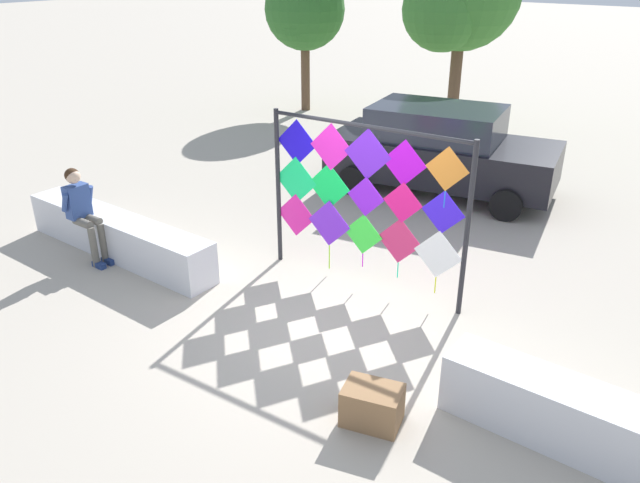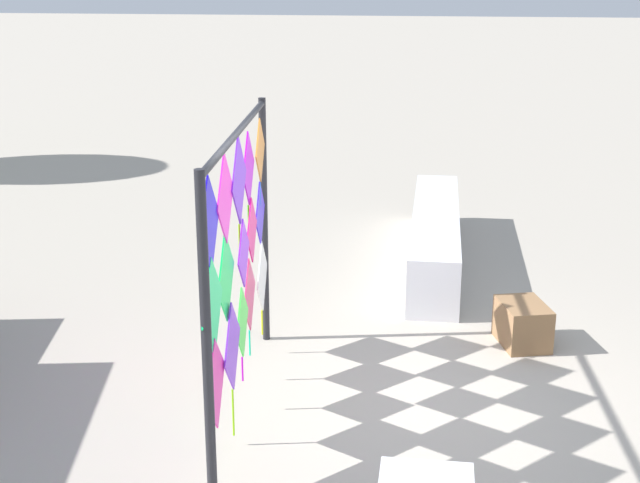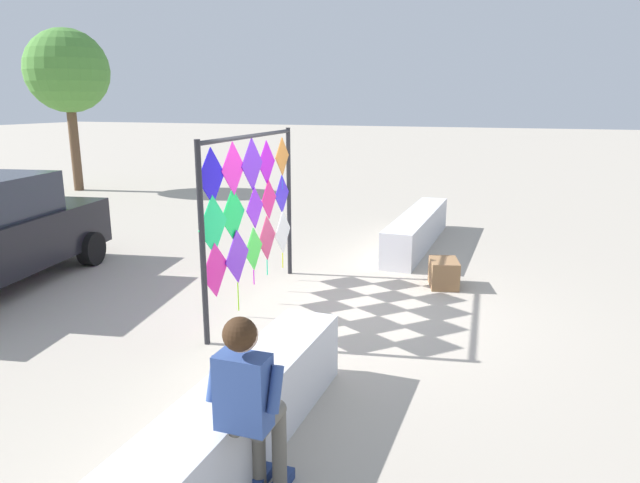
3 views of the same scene
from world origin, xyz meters
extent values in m
plane|color=#ADA393|center=(0.00, 0.00, 0.00)|extent=(120.00, 120.00, 0.00)
cube|color=silver|center=(3.93, -0.26, 0.33)|extent=(3.98, 0.57, 0.67)
cylinder|color=#232328|center=(-1.74, 1.18, 1.22)|extent=(0.07, 0.07, 2.43)
cylinder|color=#232328|center=(1.27, 1.39, 1.22)|extent=(0.07, 0.07, 2.43)
cylinder|color=#232328|center=(-0.23, 1.28, 2.38)|extent=(3.01, 0.27, 0.06)
cube|color=#E91F97|center=(-1.42, 1.21, 0.84)|extent=(0.69, 0.06, 0.69)
cube|color=#7227DE|center=(-0.81, 1.23, 0.85)|extent=(0.72, 0.06, 0.72)
cylinder|color=#90E516|center=(-0.81, 1.24, 0.29)|extent=(0.02, 0.02, 0.40)
cube|color=#3AEE3F|center=(-0.24, 1.28, 0.81)|extent=(0.62, 0.06, 0.62)
cylinder|color=#E516DF|center=(-0.25, 1.29, 0.39)|extent=(0.02, 0.02, 0.22)
cube|color=#D52C65|center=(0.32, 1.34, 0.84)|extent=(0.68, 0.06, 0.68)
cylinder|color=#16E59F|center=(0.32, 1.35, 0.37)|extent=(0.02, 0.02, 0.24)
cube|color=white|center=(0.91, 1.35, 0.80)|extent=(0.69, 0.06, 0.70)
cylinder|color=yellow|center=(0.91, 1.36, 0.33)|extent=(0.02, 0.02, 0.25)
cube|color=#13DD6F|center=(-1.41, 1.22, 1.40)|extent=(0.73, 0.06, 0.73)
cube|color=#0FDC53|center=(-0.84, 1.26, 1.41)|extent=(0.70, 0.06, 0.70)
cube|color=#801BE8|center=(-0.21, 1.26, 1.39)|extent=(0.58, 0.05, 0.58)
cube|color=#E81678|center=(0.35, 1.31, 1.42)|extent=(0.59, 0.05, 0.59)
cube|color=#3519E9|center=(0.93, 1.36, 1.41)|extent=(0.61, 0.05, 0.61)
cube|color=#170BD9|center=(-1.39, 1.22, 1.98)|extent=(0.68, 0.06, 0.68)
cube|color=#EC22BB|center=(-0.80, 1.25, 2.01)|extent=(0.68, 0.06, 0.68)
cylinder|color=#16E549|center=(-0.81, 1.26, 1.53)|extent=(0.02, 0.02, 0.27)
cube|color=#621FD3|center=(-0.22, 1.28, 2.00)|extent=(0.72, 0.06, 0.72)
cylinder|color=#99E516|center=(-0.22, 1.29, 1.49)|extent=(0.02, 0.02, 0.30)
cube|color=#A90DCD|center=(0.33, 1.32, 1.97)|extent=(0.64, 0.06, 0.64)
cylinder|color=#3DE516|center=(0.33, 1.33, 1.50)|extent=(0.02, 0.02, 0.30)
cube|color=orange|center=(0.93, 1.35, 2.00)|extent=(0.59, 0.05, 0.59)
cylinder|color=#1685E5|center=(0.93, 1.36, 1.60)|extent=(0.02, 0.02, 0.23)
cube|color=olive|center=(1.48, -1.16, 0.21)|extent=(0.69, 0.57, 0.43)
camera|label=1|loc=(4.09, -5.54, 4.46)|focal=34.62mm
camera|label=2|loc=(-6.86, -0.25, 3.62)|focal=49.92mm
camera|label=3|loc=(-7.25, -2.32, 2.84)|focal=32.03mm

